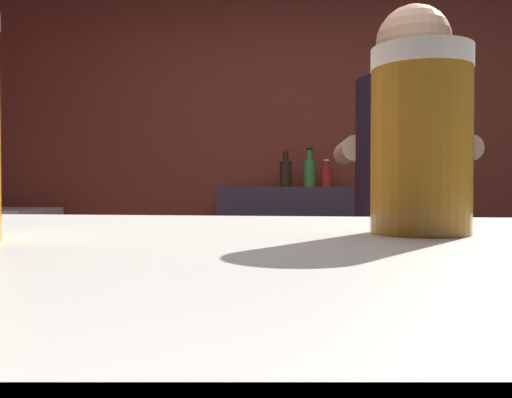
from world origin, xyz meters
TOP-DOWN VIEW (x-y plane):
  - wall_back at (0.00, 2.20)m, footprint 5.20×0.10m
  - prep_counter at (0.35, 0.67)m, footprint 2.10×0.60m
  - back_shelf at (-0.10, 1.92)m, footprint 0.91×0.36m
  - bartender at (0.35, 0.21)m, footprint 0.44×0.52m
  - mixing_bowl at (0.01, 0.78)m, footprint 0.18×0.18m
  - chefs_knife at (0.63, 0.62)m, footprint 0.24×0.10m
  - pint_glass_far at (0.16, -1.01)m, footprint 0.08×0.08m
  - bottle_hot_sauce at (-0.00, 1.95)m, footprint 0.08×0.08m
  - bottle_olive_oil at (-0.14, 1.99)m, footprint 0.06×0.06m
  - bottle_soy at (0.11, 1.99)m, footprint 0.07×0.07m
  - bottle_vinegar at (-0.15, 1.91)m, footprint 0.08×0.08m

SIDE VIEW (x-z plane):
  - prep_counter at x=0.35m, z-range 0.00..0.92m
  - back_shelf at x=-0.10m, z-range 0.00..1.11m
  - chefs_knife at x=0.63m, z-range 0.92..0.93m
  - mixing_bowl at x=0.01m, z-range 0.92..0.97m
  - bartender at x=0.35m, z-range 0.13..1.78m
  - pint_glass_far at x=0.16m, z-range 1.08..1.22m
  - bottle_soy at x=0.11m, z-range 1.09..1.26m
  - bottle_olive_oil at x=-0.14m, z-range 1.09..1.29m
  - bottle_vinegar at x=-0.15m, z-range 1.08..1.32m
  - bottle_hot_sauce at x=0.00m, z-range 1.08..1.33m
  - wall_back at x=0.00m, z-range 0.00..2.70m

